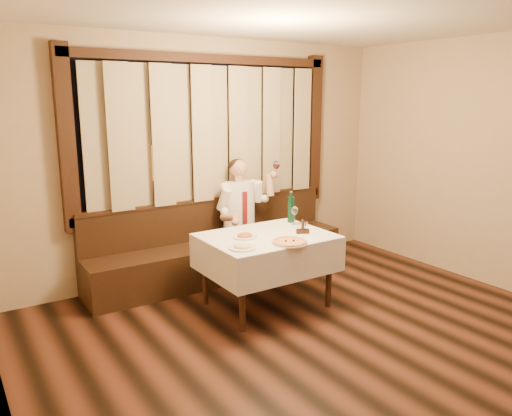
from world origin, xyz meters
TOP-DOWN VIEW (x-y plane):
  - room at (-0.00, 0.97)m, footprint 5.01×6.01m
  - banquette at (0.00, 2.72)m, footprint 3.20×0.61m
  - dining_table at (0.00, 1.70)m, footprint 1.27×0.97m
  - pizza at (0.01, 1.33)m, footprint 0.35×0.35m
  - pasta_red at (-0.23, 1.74)m, footprint 0.25×0.25m
  - pasta_cream at (-0.45, 1.44)m, footprint 0.25×0.25m
  - green_bottle at (0.53, 2.00)m, footprint 0.08×0.08m
  - table_wine_glass at (0.49, 1.89)m, footprint 0.08×0.08m
  - cruet_caddy at (0.35, 1.56)m, footprint 0.14×0.11m
  - seated_man at (0.29, 2.63)m, footprint 0.77×0.58m

SIDE VIEW (x-z plane):
  - banquette at x=0.00m, z-range -0.16..0.78m
  - dining_table at x=0.00m, z-range 0.27..1.03m
  - pizza at x=0.01m, z-range 0.75..0.79m
  - pasta_red at x=-0.23m, z-range 0.75..0.83m
  - pasta_cream at x=-0.45m, z-range 0.75..0.83m
  - cruet_caddy at x=0.35m, z-range 0.74..0.88m
  - seated_man at x=0.29m, z-range 0.11..1.52m
  - table_wine_glass at x=0.49m, z-range 0.80..1.01m
  - green_bottle at x=0.53m, z-range 0.73..1.08m
  - room at x=0.00m, z-range 0.09..2.91m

